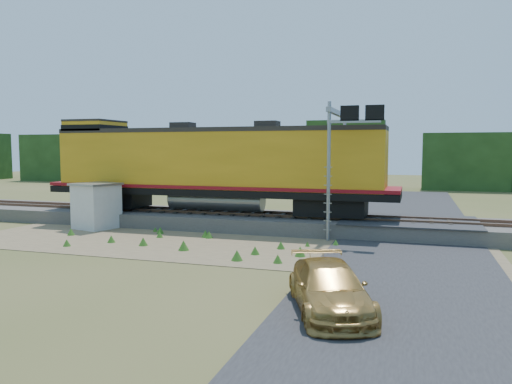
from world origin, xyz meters
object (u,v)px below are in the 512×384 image
(locomotive, at_px, (211,165))
(car, at_px, (329,288))
(signal_gantry, at_px, (342,138))
(shed, at_px, (96,206))

(locomotive, height_order, car, locomotive)
(locomotive, distance_m, car, 16.82)
(locomotive, xyz_separation_m, signal_gantry, (7.86, -0.66, 1.56))
(shed, bearing_deg, locomotive, 41.98)
(car, bearing_deg, shed, 124.57)
(shed, distance_m, car, 18.68)
(locomotive, height_order, shed, locomotive)
(shed, height_order, car, shed)
(signal_gantry, xyz_separation_m, car, (1.52, -12.98, -4.53))
(locomotive, distance_m, shed, 7.04)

